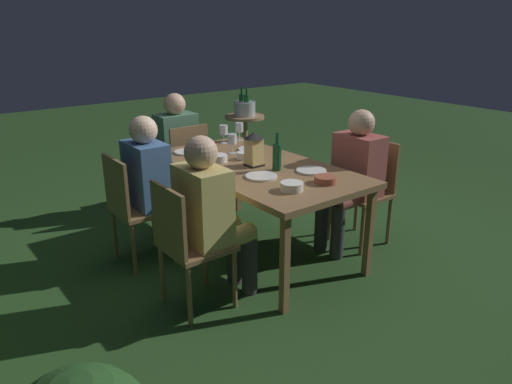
{
  "coord_description": "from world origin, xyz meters",
  "views": [
    {
      "loc": [
        -2.89,
        2.23,
        1.82
      ],
      "look_at": [
        0.0,
        0.0,
        0.51
      ],
      "focal_mm": 34.15,
      "sensor_mm": 36.0,
      "label": 1
    }
  ],
  "objects_px": {
    "green_bottle_on_table": "(277,156)",
    "dining_table": "(256,172)",
    "person_in_rust": "(353,174)",
    "wine_glass_a": "(223,131)",
    "person_in_blue": "(155,181)",
    "ice_bucket": "(245,107)",
    "plate_a": "(311,171)",
    "side_table": "(245,135)",
    "lantern_centerpiece": "(254,147)",
    "wine_glass_b": "(232,140)",
    "bowl_bread": "(292,186)",
    "plate_c": "(251,149)",
    "person_in_mustard": "(212,212)",
    "wine_glass_c": "(239,128)",
    "plate_b": "(187,152)",
    "bowl_dip": "(243,155)",
    "bowl_olives": "(218,158)",
    "chair_side_left_a": "(367,187)",
    "bowl_salad": "(326,179)",
    "chair_side_right_b": "(133,205)",
    "chair_side_right_a": "(186,241)",
    "person_in_green": "(174,144)",
    "plate_d": "(261,176)"
  },
  "relations": [
    {
      "from": "bowl_olives",
      "to": "bowl_dip",
      "type": "relative_size",
      "value": 1.34
    },
    {
      "from": "plate_c",
      "to": "bowl_olives",
      "type": "bearing_deg",
      "value": 106.79
    },
    {
      "from": "dining_table",
      "to": "person_in_mustard",
      "type": "bearing_deg",
      "value": 120.91
    },
    {
      "from": "person_in_mustard",
      "to": "bowl_bread",
      "type": "distance_m",
      "value": 0.56
    },
    {
      "from": "person_in_rust",
      "to": "chair_side_left_a",
      "type": "bearing_deg",
      "value": -90.0
    },
    {
      "from": "ice_bucket",
      "to": "person_in_green",
      "type": "bearing_deg",
      "value": 112.91
    },
    {
      "from": "person_in_blue",
      "to": "plate_a",
      "type": "height_order",
      "value": "person_in_blue"
    },
    {
      "from": "side_table",
      "to": "ice_bucket",
      "type": "bearing_deg",
      "value": 90.0
    },
    {
      "from": "bowl_bread",
      "to": "plate_b",
      "type": "bearing_deg",
      "value": 2.79
    },
    {
      "from": "lantern_centerpiece",
      "to": "plate_b",
      "type": "xyz_separation_m",
      "value": [
        0.65,
        0.22,
        -0.14
      ]
    },
    {
      "from": "bowl_olives",
      "to": "side_table",
      "type": "relative_size",
      "value": 0.21
    },
    {
      "from": "person_in_mustard",
      "to": "bowl_olives",
      "type": "bearing_deg",
      "value": -36.51
    },
    {
      "from": "wine_glass_a",
      "to": "chair_side_right_b",
      "type": "bearing_deg",
      "value": 107.89
    },
    {
      "from": "wine_glass_a",
      "to": "bowl_bread",
      "type": "bearing_deg",
      "value": 164.63
    },
    {
      "from": "dining_table",
      "to": "side_table",
      "type": "height_order",
      "value": "dining_table"
    },
    {
      "from": "person_in_green",
      "to": "bowl_dip",
      "type": "bearing_deg",
      "value": -178.44
    },
    {
      "from": "chair_side_right_a",
      "to": "person_in_mustard",
      "type": "xyz_separation_m",
      "value": [
        0.0,
        -0.2,
        0.15
      ]
    },
    {
      "from": "person_in_blue",
      "to": "person_in_mustard",
      "type": "bearing_deg",
      "value": 180.0
    },
    {
      "from": "plate_b",
      "to": "chair_side_left_a",
      "type": "bearing_deg",
      "value": -134.0
    },
    {
      "from": "chair_side_right_a",
      "to": "bowl_olives",
      "type": "height_order",
      "value": "chair_side_right_a"
    },
    {
      "from": "person_in_green",
      "to": "bowl_olives",
      "type": "bearing_deg",
      "value": 170.8
    },
    {
      "from": "person_in_rust",
      "to": "bowl_bread",
      "type": "height_order",
      "value": "person_in_rust"
    },
    {
      "from": "wine_glass_b",
      "to": "plate_c",
      "type": "xyz_separation_m",
      "value": [
        -0.01,
        -0.2,
        -0.11
      ]
    },
    {
      "from": "wine_glass_c",
      "to": "person_in_rust",
      "type": "bearing_deg",
      "value": -165.71
    },
    {
      "from": "chair_side_left_a",
      "to": "bowl_salad",
      "type": "bearing_deg",
      "value": 107.34
    },
    {
      "from": "dining_table",
      "to": "plate_b",
      "type": "bearing_deg",
      "value": 19.42
    },
    {
      "from": "plate_a",
      "to": "bowl_dip",
      "type": "distance_m",
      "value": 0.62
    },
    {
      "from": "lantern_centerpiece",
      "to": "plate_c",
      "type": "xyz_separation_m",
      "value": [
        0.4,
        -0.27,
        -0.14
      ]
    },
    {
      "from": "chair_side_left_a",
      "to": "bowl_dip",
      "type": "distance_m",
      "value": 1.07
    },
    {
      "from": "plate_a",
      "to": "bowl_bread",
      "type": "height_order",
      "value": "bowl_bread"
    },
    {
      "from": "wine_glass_a",
      "to": "side_table",
      "type": "distance_m",
      "value": 1.6
    },
    {
      "from": "person_in_blue",
      "to": "wine_glass_c",
      "type": "relative_size",
      "value": 6.8
    },
    {
      "from": "wine_glass_b",
      "to": "wine_glass_a",
      "type": "bearing_deg",
      "value": -22.66
    },
    {
      "from": "wine_glass_b",
      "to": "plate_d",
      "type": "relative_size",
      "value": 0.73
    },
    {
      "from": "lantern_centerpiece",
      "to": "wine_glass_b",
      "type": "distance_m",
      "value": 0.41
    },
    {
      "from": "chair_side_right_a",
      "to": "wine_glass_a",
      "type": "height_order",
      "value": "wine_glass_a"
    },
    {
      "from": "person_in_rust",
      "to": "wine_glass_a",
      "type": "bearing_deg",
      "value": 22.21
    },
    {
      "from": "person_in_rust",
      "to": "side_table",
      "type": "relative_size",
      "value": 1.65
    },
    {
      "from": "person_in_rust",
      "to": "ice_bucket",
      "type": "distance_m",
      "value": 2.36
    },
    {
      "from": "person_in_blue",
      "to": "ice_bucket",
      "type": "relative_size",
      "value": 3.35
    },
    {
      "from": "dining_table",
      "to": "chair_side_left_a",
      "type": "height_order",
      "value": "chair_side_left_a"
    },
    {
      "from": "chair_side_right_a",
      "to": "wine_glass_a",
      "type": "relative_size",
      "value": 5.15
    },
    {
      "from": "plate_a",
      "to": "ice_bucket",
      "type": "height_order",
      "value": "ice_bucket"
    },
    {
      "from": "wine_glass_b",
      "to": "wine_glass_c",
      "type": "height_order",
      "value": "same"
    },
    {
      "from": "person_in_blue",
      "to": "chair_side_right_a",
      "type": "bearing_deg",
      "value": 166.35
    },
    {
      "from": "chair_side_left_a",
      "to": "lantern_centerpiece",
      "type": "distance_m",
      "value": 1.05
    },
    {
      "from": "green_bottle_on_table",
      "to": "dining_table",
      "type": "bearing_deg",
      "value": 14.74
    },
    {
      "from": "bowl_olives",
      "to": "chair_side_right_a",
      "type": "bearing_deg",
      "value": 134.16
    },
    {
      "from": "chair_side_left_a",
      "to": "bowl_olives",
      "type": "distance_m",
      "value": 1.27
    },
    {
      "from": "person_in_rust",
      "to": "wine_glass_a",
      "type": "height_order",
      "value": "person_in_rust"
    }
  ]
}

